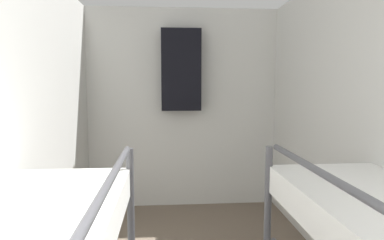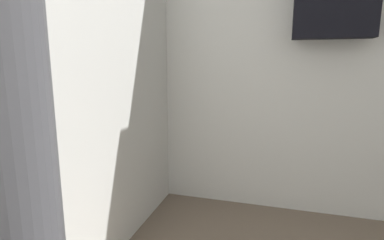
# 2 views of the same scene
# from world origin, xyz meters

# --- Properties ---
(wall_back) EXTENTS (2.29, 0.06, 2.29)m
(wall_back) POSITION_xyz_m (0.00, 4.42, 1.14)
(wall_back) COLOR silver
(wall_back) RESTS_ON ground_plane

